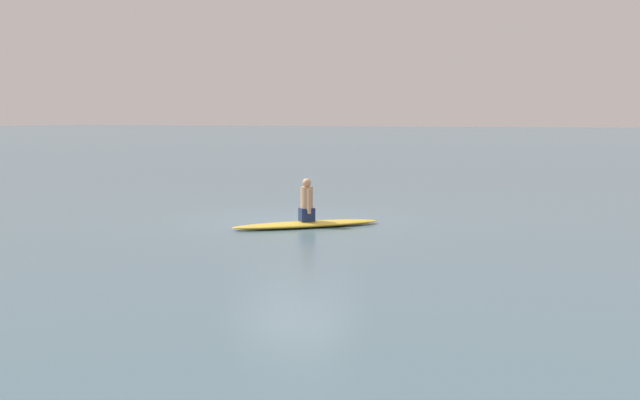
# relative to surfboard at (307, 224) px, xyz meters

# --- Properties ---
(ground_plane) EXTENTS (400.00, 400.00, 0.00)m
(ground_plane) POSITION_rel_surfboard_xyz_m (0.68, -0.67, -0.06)
(ground_plane) COLOR slate
(surfboard) EXTENTS (2.68, 2.89, 0.13)m
(surfboard) POSITION_rel_surfboard_xyz_m (0.00, 0.00, 0.00)
(surfboard) COLOR gold
(surfboard) RESTS_ON ground
(person_paddler) EXTENTS (0.39, 0.39, 0.92)m
(person_paddler) POSITION_rel_surfboard_xyz_m (-0.00, -0.00, 0.48)
(person_paddler) COLOR navy
(person_paddler) RESTS_ON surfboard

